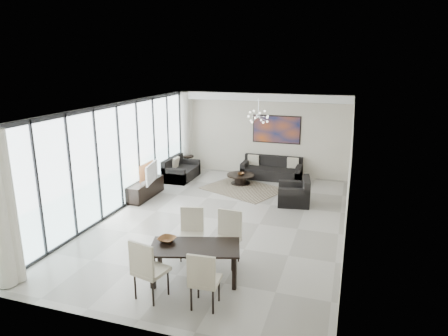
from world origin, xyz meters
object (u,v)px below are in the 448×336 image
at_px(coffee_table, 240,178).
at_px(television, 148,173).
at_px(sofa_main, 272,171).
at_px(dining_table, 195,251).
at_px(tv_console, 145,189).

distance_m(coffee_table, television, 3.18).
relative_size(coffee_table, television, 0.92).
xyz_separation_m(coffee_table, television, (-2.20, -2.22, 0.60)).
xyz_separation_m(coffee_table, sofa_main, (0.86, 0.95, 0.07)).
bearing_deg(dining_table, sofa_main, 89.57).
bearing_deg(dining_table, coffee_table, 97.63).
bearing_deg(coffee_table, television, -134.75).
xyz_separation_m(tv_console, dining_table, (3.16, -3.87, 0.35)).
bearing_deg(sofa_main, tv_console, -135.97).
xyz_separation_m(sofa_main, television, (-3.06, -3.16, 0.53)).
distance_m(coffee_table, sofa_main, 1.28).
relative_size(coffee_table, dining_table, 0.51).
xyz_separation_m(coffee_table, dining_table, (0.81, -6.03, 0.41)).
bearing_deg(dining_table, tv_console, 129.28).
distance_m(coffee_table, tv_console, 3.20).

